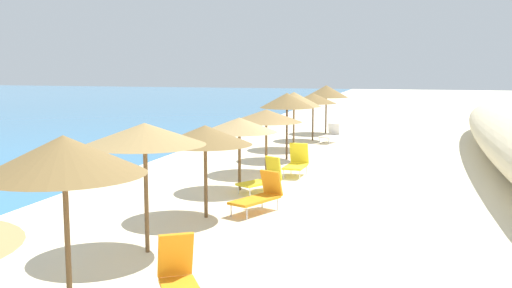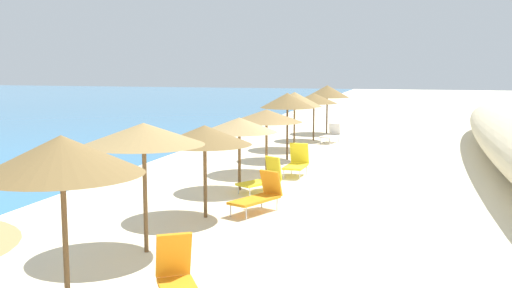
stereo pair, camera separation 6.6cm
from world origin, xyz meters
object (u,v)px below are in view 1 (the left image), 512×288
beach_umbrella_5 (239,125)px  lounge_chair_1 (297,162)px  beach_umbrella_9 (313,98)px  beach_umbrella_3 (145,134)px  beach_umbrella_7 (287,100)px  lounge_chair_0 (330,134)px  lounge_chair_3 (260,195)px  beach_umbrella_6 (266,116)px  beach_umbrella_10 (326,91)px  beach_umbrella_4 (205,135)px  lounge_chair_4 (180,278)px  lounge_chair_2 (263,178)px  beach_umbrella_8 (294,99)px  beach_umbrella_2 (64,155)px

beach_umbrella_5 → lounge_chair_1: 3.50m
beach_umbrella_5 → beach_umbrella_9: beach_umbrella_9 is taller
beach_umbrella_3 → beach_umbrella_7: size_ratio=0.99×
lounge_chair_0 → lounge_chair_3: (-14.90, -0.23, 0.04)m
beach_umbrella_7 → lounge_chair_3: beach_umbrella_7 is taller
beach_umbrella_6 → beach_umbrella_10: beach_umbrella_10 is taller
beach_umbrella_4 → lounge_chair_4: bearing=-164.2°
beach_umbrella_5 → lounge_chair_3: 3.32m
beach_umbrella_10 → lounge_chair_1: size_ratio=2.05×
beach_umbrella_5 → beach_umbrella_4: bearing=-177.7°
lounge_chair_3 → lounge_chair_1: bearing=-65.3°
beach_umbrella_6 → lounge_chair_1: 2.02m
lounge_chair_1 → beach_umbrella_4: bearing=82.2°
lounge_chair_0 → beach_umbrella_5: bearing=100.9°
beach_umbrella_3 → lounge_chair_3: (3.97, -1.41, -2.06)m
beach_umbrella_9 → lounge_chair_3: beach_umbrella_9 is taller
beach_umbrella_4 → beach_umbrella_5: bearing=2.3°
beach_umbrella_6 → lounge_chair_2: bearing=-167.4°
lounge_chair_0 → beach_umbrella_6: bearing=99.7°
beach_umbrella_9 → lounge_chair_1: beach_umbrella_9 is taller
beach_umbrella_8 → lounge_chair_3: size_ratio=1.56×
beach_umbrella_6 → beach_umbrella_5: bearing=178.7°
beach_umbrella_2 → beach_umbrella_6: (13.07, 0.18, -0.49)m
beach_umbrella_4 → beach_umbrella_8: (13.01, 0.37, 0.19)m
lounge_chair_0 → lounge_chair_1: size_ratio=1.07×
beach_umbrella_4 → beach_umbrella_5: beach_umbrella_4 is taller
beach_umbrella_2 → beach_umbrella_4: bearing=1.0°
beach_umbrella_5 → beach_umbrella_8: 9.54m
lounge_chair_0 → beach_umbrella_3: bearing=102.5°
beach_umbrella_6 → lounge_chair_1: (-0.26, -1.19, -1.61)m
beach_umbrella_5 → lounge_chair_1: size_ratio=1.76×
lounge_chair_1 → beach_umbrella_5: bearing=68.4°
beach_umbrella_8 → lounge_chair_0: beach_umbrella_8 is taller
beach_umbrella_3 → lounge_chair_0: beach_umbrella_3 is taller
beach_umbrella_2 → beach_umbrella_8: size_ratio=1.08×
beach_umbrella_5 → lounge_chair_1: (2.86, -1.27, -1.57)m
beach_umbrella_3 → lounge_chair_4: (-2.50, -1.78, -2.04)m
lounge_chair_2 → lounge_chair_0: bearing=-61.3°
beach_umbrella_8 → lounge_chair_4: beach_umbrella_8 is taller
beach_umbrella_6 → beach_umbrella_8: size_ratio=0.97×
beach_umbrella_5 → lounge_chair_1: bearing=-23.8°
lounge_chair_0 → beach_umbrella_4: bearing=102.6°
beach_umbrella_3 → lounge_chair_2: beach_umbrella_3 is taller
beach_umbrella_4 → beach_umbrella_8: size_ratio=0.91×
beach_umbrella_5 → beach_umbrella_6: size_ratio=0.92×
beach_umbrella_2 → beach_umbrella_6: bearing=0.8°
beach_umbrella_8 → beach_umbrella_9: beach_umbrella_8 is taller
beach_umbrella_2 → beach_umbrella_4: 6.49m
beach_umbrella_7 → beach_umbrella_5: bearing=179.0°
lounge_chair_4 → lounge_chair_3: bearing=-118.9°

